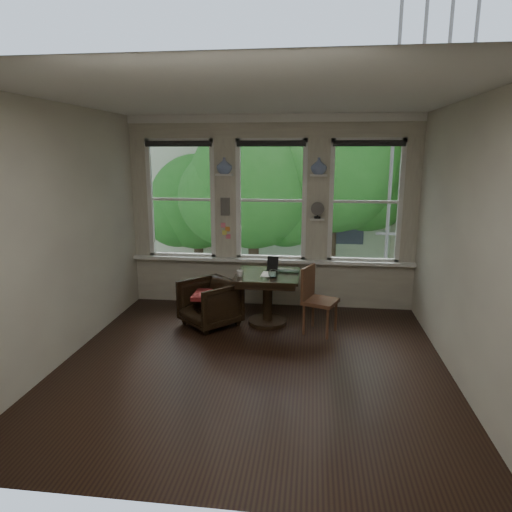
# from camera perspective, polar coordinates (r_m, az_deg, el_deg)

# --- Properties ---
(ground) EXTENTS (4.50, 4.50, 0.00)m
(ground) POSITION_cam_1_polar(r_m,az_deg,el_deg) (5.53, -0.41, -13.37)
(ground) COLOR black
(ground) RESTS_ON ground
(ceiling) EXTENTS (4.50, 4.50, 0.00)m
(ceiling) POSITION_cam_1_polar(r_m,az_deg,el_deg) (4.99, -0.46, 19.26)
(ceiling) COLOR silver
(ceiling) RESTS_ON ground
(wall_back) EXTENTS (4.50, 0.00, 4.50)m
(wall_back) POSITION_cam_1_polar(r_m,az_deg,el_deg) (7.26, 1.91, 5.39)
(wall_back) COLOR beige
(wall_back) RESTS_ON ground
(wall_front) EXTENTS (4.50, 0.00, 4.50)m
(wall_front) POSITION_cam_1_polar(r_m,az_deg,el_deg) (2.90, -6.31, -6.22)
(wall_front) COLOR beige
(wall_front) RESTS_ON ground
(wall_left) EXTENTS (0.00, 4.50, 4.50)m
(wall_left) POSITION_cam_1_polar(r_m,az_deg,el_deg) (5.79, -23.13, 2.43)
(wall_left) COLOR beige
(wall_left) RESTS_ON ground
(wall_right) EXTENTS (0.00, 4.50, 4.50)m
(wall_right) POSITION_cam_1_polar(r_m,az_deg,el_deg) (5.25, 24.69, 1.32)
(wall_right) COLOR beige
(wall_right) RESTS_ON ground
(window_left) EXTENTS (1.10, 0.12, 1.90)m
(window_left) POSITION_cam_1_polar(r_m,az_deg,el_deg) (7.51, -9.25, 7.02)
(window_left) COLOR white
(window_left) RESTS_ON ground
(window_center) EXTENTS (1.10, 0.12, 1.90)m
(window_center) POSITION_cam_1_polar(r_m,az_deg,el_deg) (7.23, 1.92, 6.96)
(window_center) COLOR white
(window_center) RESTS_ON ground
(window_right) EXTENTS (1.10, 0.12, 1.90)m
(window_right) POSITION_cam_1_polar(r_m,az_deg,el_deg) (7.25, 13.49, 6.63)
(window_right) COLOR white
(window_right) RESTS_ON ground
(shelf_left) EXTENTS (0.26, 0.16, 0.03)m
(shelf_left) POSITION_cam_1_polar(r_m,az_deg,el_deg) (7.21, -3.97, 10.11)
(shelf_left) COLOR white
(shelf_left) RESTS_ON ground
(shelf_right) EXTENTS (0.26, 0.16, 0.03)m
(shelf_right) POSITION_cam_1_polar(r_m,az_deg,el_deg) (7.07, 7.82, 9.97)
(shelf_right) COLOR white
(shelf_right) RESTS_ON ground
(intercom) EXTENTS (0.14, 0.06, 0.28)m
(intercom) POSITION_cam_1_polar(r_m,az_deg,el_deg) (7.28, -3.86, 6.18)
(intercom) COLOR #59544F
(intercom) RESTS_ON ground
(sticky_notes) EXTENTS (0.16, 0.01, 0.24)m
(sticky_notes) POSITION_cam_1_polar(r_m,az_deg,el_deg) (7.33, -3.81, 3.47)
(sticky_notes) COLOR pink
(sticky_notes) RESTS_ON ground
(desk_fan) EXTENTS (0.20, 0.20, 0.24)m
(desk_fan) POSITION_cam_1_polar(r_m,az_deg,el_deg) (7.11, 7.68, 5.37)
(desk_fan) COLOR #59544F
(desk_fan) RESTS_ON ground
(vase_left) EXTENTS (0.24, 0.24, 0.25)m
(vase_left) POSITION_cam_1_polar(r_m,az_deg,el_deg) (7.20, -3.98, 11.21)
(vase_left) COLOR silver
(vase_left) RESTS_ON shelf_left
(vase_right) EXTENTS (0.24, 0.24, 0.25)m
(vase_right) POSITION_cam_1_polar(r_m,az_deg,el_deg) (7.07, 7.85, 11.09)
(vase_right) COLOR silver
(vase_right) RESTS_ON shelf_right
(table) EXTENTS (0.90, 0.90, 0.75)m
(table) POSITION_cam_1_polar(r_m,az_deg,el_deg) (6.61, 1.46, -5.39)
(table) COLOR black
(table) RESTS_ON ground
(armchair_left) EXTENTS (1.01, 1.01, 0.66)m
(armchair_left) POSITION_cam_1_polar(r_m,az_deg,el_deg) (6.60, -5.79, -5.88)
(armchair_left) COLOR black
(armchair_left) RESTS_ON ground
(cushion_red) EXTENTS (0.45, 0.45, 0.06)m
(cushion_red) POSITION_cam_1_polar(r_m,az_deg,el_deg) (6.56, -5.82, -4.89)
(cushion_red) COLOR maroon
(cushion_red) RESTS_ON armchair_left
(side_chair_right) EXTENTS (0.55, 0.55, 0.92)m
(side_chair_right) POSITION_cam_1_polar(r_m,az_deg,el_deg) (6.32, 8.07, -5.57)
(side_chair_right) COLOR #4D321B
(side_chair_right) RESTS_ON ground
(laptop) EXTENTS (0.36, 0.26, 0.03)m
(laptop) POSITION_cam_1_polar(r_m,az_deg,el_deg) (6.55, 3.83, -2.04)
(laptop) COLOR black
(laptop) RESTS_ON table
(mug) EXTENTS (0.12, 0.12, 0.09)m
(mug) POSITION_cam_1_polar(r_m,az_deg,el_deg) (6.35, -2.02, -2.20)
(mug) COLOR white
(mug) RESTS_ON table
(drinking_glass) EXTENTS (0.17, 0.17, 0.11)m
(drinking_glass) POSITION_cam_1_polar(r_m,az_deg,el_deg) (6.29, 2.16, -2.26)
(drinking_glass) COLOR white
(drinking_glass) RESTS_ON table
(tablet) EXTENTS (0.17, 0.10, 0.22)m
(tablet) POSITION_cam_1_polar(r_m,az_deg,el_deg) (6.61, 2.10, -1.00)
(tablet) COLOR black
(tablet) RESTS_ON table
(papers) EXTENTS (0.23, 0.31, 0.00)m
(papers) POSITION_cam_1_polar(r_m,az_deg,el_deg) (6.48, 1.71, -2.27)
(papers) COLOR silver
(papers) RESTS_ON table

